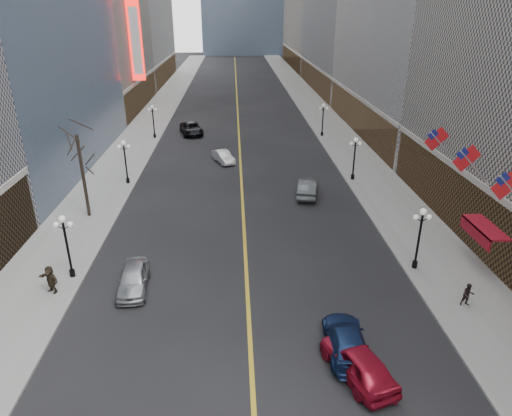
{
  "coord_description": "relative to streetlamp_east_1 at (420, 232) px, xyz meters",
  "views": [
    {
      "loc": [
        -0.64,
        2.98,
        16.88
      ],
      "look_at": [
        0.23,
        21.02,
        8.91
      ],
      "focal_mm": 32.0,
      "sensor_mm": 36.0,
      "label": 1
    }
  ],
  "objects": [
    {
      "name": "streetlamp_east_2",
      "position": [
        0.0,
        18.0,
        0.0
      ],
      "size": [
        1.26,
        0.44,
        4.52
      ],
      "color": "black",
      "rests_on": "sidewalk_east"
    },
    {
      "name": "awning_c",
      "position": [
        4.3,
        -0.0,
        0.18
      ],
      "size": [
        1.4,
        4.0,
        0.93
      ],
      "color": "maroon",
      "rests_on": "ground"
    },
    {
      "name": "streetlamp_west_2",
      "position": [
        -23.6,
        18.0,
        0.0
      ],
      "size": [
        1.26,
        0.44,
        4.52
      ],
      "color": "black",
      "rests_on": "sidewalk_west"
    },
    {
      "name": "car_nb_far",
      "position": [
        -18.64,
        38.17,
        -2.08
      ],
      "size": [
        4.11,
        6.42,
        1.65
      ],
      "primitive_type": "imported",
      "rotation": [
        0.0,
        0.0,
        0.25
      ],
      "color": "black",
      "rests_on": "ground"
    },
    {
      "name": "ped_east_walk",
      "position": [
        1.54,
        -4.52,
        -2.0
      ],
      "size": [
        0.75,
        0.42,
        1.51
      ],
      "primitive_type": "imported",
      "rotation": [
        0.0,
        0.0,
        -0.03
      ],
      "color": "black",
      "rests_on": "sidewalk_east"
    },
    {
      "name": "streetlamp_west_1",
      "position": [
        -23.6,
        0.0,
        0.0
      ],
      "size": [
        1.26,
        0.44,
        4.52
      ],
      "color": "black",
      "rests_on": "sidewalk_west"
    },
    {
      "name": "lane_line",
      "position": [
        -11.8,
        50.0,
        -2.89
      ],
      "size": [
        0.25,
        200.0,
        0.02
      ],
      "primitive_type": "cube",
      "color": "gold",
      "rests_on": "ground"
    },
    {
      "name": "flag_3",
      "position": [
        3.51,
        -3.0,
        4.39
      ],
      "size": [
        2.87,
        0.12,
        2.87
      ],
      "color": "#B2B2B7",
      "rests_on": "ground"
    },
    {
      "name": "streetlamp_east_3",
      "position": [
        0.0,
        36.0,
        0.0
      ],
      "size": [
        1.26,
        0.44,
        4.52
      ],
      "color": "black",
      "rests_on": "sidewalk_east"
    },
    {
      "name": "ped_west_far",
      "position": [
        -24.29,
        -1.81,
        -1.82
      ],
      "size": [
        1.71,
        1.36,
        1.86
      ],
      "primitive_type": "imported",
      "rotation": [
        0.0,
        0.0,
        -0.58
      ],
      "color": "#30261A",
      "rests_on": "sidewalk_west"
    },
    {
      "name": "flag_4",
      "position": [
        3.51,
        2.0,
        4.39
      ],
      "size": [
        2.87,
        0.12,
        2.87
      ],
      "color": "#B2B2B7",
      "rests_on": "ground"
    },
    {
      "name": "car_sb_mid",
      "position": [
        -6.56,
        -9.81,
        -2.07
      ],
      "size": [
        3.52,
        5.28,
        1.67
      ],
      "primitive_type": "imported",
      "rotation": [
        0.0,
        0.0,
        3.49
      ],
      "color": "maroon",
      "rests_on": "ground"
    },
    {
      "name": "streetlamp_west_3",
      "position": [
        -23.6,
        36.0,
        0.0
      ],
      "size": [
        1.26,
        0.44,
        4.52
      ],
      "color": "black",
      "rests_on": "sidewalk_west"
    },
    {
      "name": "sidewalk_west",
      "position": [
        -25.8,
        40.0,
        -2.83
      ],
      "size": [
        6.0,
        230.0,
        0.15
      ],
      "primitive_type": "cube",
      "color": "gray",
      "rests_on": "ground"
    },
    {
      "name": "streetlamp_east_1",
      "position": [
        0.0,
        0.0,
        0.0
      ],
      "size": [
        1.26,
        0.44,
        4.52
      ],
      "color": "black",
      "rests_on": "sidewalk_east"
    },
    {
      "name": "theatre_marquee",
      "position": [
        -27.68,
        50.0,
        9.1
      ],
      "size": [
        2.0,
        0.55,
        12.0
      ],
      "color": "red",
      "rests_on": "ground"
    },
    {
      "name": "car_sb_far",
      "position": [
        -5.44,
        14.04,
        -2.07
      ],
      "size": [
        2.75,
        5.32,
        1.67
      ],
      "primitive_type": "imported",
      "rotation": [
        0.0,
        0.0,
        2.94
      ],
      "color": "#4B5052",
      "rests_on": "ground"
    },
    {
      "name": "car_sb_near",
      "position": [
        -6.74,
        -8.0,
        -2.17
      ],
      "size": [
        2.32,
        5.14,
        1.46
      ],
      "primitive_type": "imported",
      "rotation": [
        0.0,
        0.0,
        3.09
      ],
      "color": "navy",
      "rests_on": "ground"
    },
    {
      "name": "flag_5",
      "position": [
        3.51,
        7.0,
        4.39
      ],
      "size": [
        2.87,
        0.12,
        2.87
      ],
      "color": "#B2B2B7",
      "rests_on": "ground"
    },
    {
      "name": "car_nb_mid",
      "position": [
        -13.8,
        24.88,
        -2.22
      ],
      "size": [
        2.96,
        4.37,
        1.36
      ],
      "primitive_type": "imported",
      "rotation": [
        0.0,
        0.0,
        0.41
      ],
      "color": "silver",
      "rests_on": "ground"
    },
    {
      "name": "car_nb_near",
      "position": [
        -19.17,
        -1.5,
        -2.11
      ],
      "size": [
        2.2,
        4.77,
        1.58
      ],
      "primitive_type": "imported",
      "rotation": [
        0.0,
        0.0,
        0.07
      ],
      "color": "#ABAEB3",
      "rests_on": "ground"
    },
    {
      "name": "tree_west_far",
      "position": [
        -25.3,
        10.0,
        3.34
      ],
      "size": [
        3.6,
        3.6,
        7.92
      ],
      "color": "#2D231C",
      "rests_on": "sidewalk_west"
    },
    {
      "name": "sidewalk_east",
      "position": [
        2.2,
        40.0,
        -2.83
      ],
      "size": [
        6.0,
        230.0,
        0.15
      ],
      "primitive_type": "cube",
      "color": "gray",
      "rests_on": "ground"
    }
  ]
}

